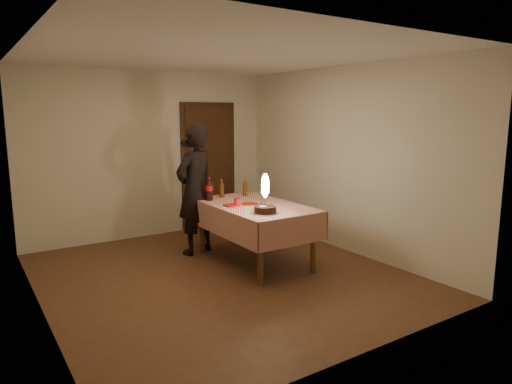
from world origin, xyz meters
TOP-DOWN VIEW (x-y plane):
  - ground at (0.00, 0.00)m, footprint 4.00×4.50m
  - room_shell at (0.03, 0.08)m, footprint 4.04×4.54m
  - dining_table at (0.60, 0.21)m, footprint 1.02×1.72m
  - birthday_cake at (0.42, -0.32)m, footprint 0.32×0.32m
  - red_plate at (0.56, 0.24)m, footprint 0.22×0.22m
  - red_cup at (0.36, 0.22)m, footprint 0.08×0.08m
  - clear_cup at (0.69, 0.14)m, footprint 0.07×0.07m
  - napkin_stack at (0.29, 0.27)m, footprint 0.15×0.15m
  - cola_bottle at (0.24, 0.77)m, footprint 0.10×0.10m
  - amber_bottle_left at (0.50, 0.88)m, footprint 0.06×0.06m
  - amber_bottle_right at (0.83, 0.80)m, footprint 0.06×0.06m
  - photographer at (0.15, 0.99)m, footprint 0.76×0.61m

SIDE VIEW (x-z plane):
  - ground at x=0.00m, z-range -0.01..0.01m
  - dining_table at x=0.60m, z-range 0.29..1.07m
  - red_plate at x=0.56m, z-range 0.78..0.79m
  - napkin_stack at x=0.29m, z-range 0.78..0.80m
  - clear_cup at x=0.69m, z-range 0.78..0.87m
  - red_cup at x=0.36m, z-range 0.78..0.88m
  - amber_bottle_left at x=0.50m, z-range 0.77..1.03m
  - amber_bottle_right at x=0.83m, z-range 0.77..1.03m
  - photographer at x=0.15m, z-range 0.00..1.80m
  - birthday_cake at x=0.42m, z-range 0.67..1.15m
  - cola_bottle at x=0.24m, z-range 0.78..1.09m
  - room_shell at x=0.03m, z-range 0.34..2.96m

